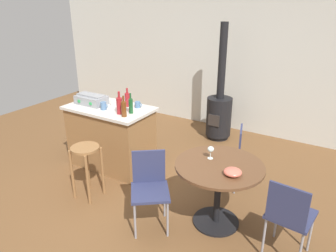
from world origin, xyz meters
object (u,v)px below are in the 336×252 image
wooden_stool (86,160)px  cup_2 (104,106)px  dining_table (219,179)px  cup_1 (138,105)px  folding_chair_far (150,185)px  serving_bowl (233,172)px  wine_glass (211,150)px  bottle_2 (124,109)px  cup_0 (114,103)px  kitchen_island (111,136)px  folding_chair_left (289,214)px  toolbox (91,99)px  bottle_3 (131,106)px  bottle_1 (127,99)px  bottle_0 (119,105)px  wood_stove (219,111)px  folding_chair_near (230,153)px

wooden_stool → cup_2: size_ratio=5.80×
dining_table → cup_1: (-1.53, 0.64, 0.39)m
folding_chair_far → cup_2: 1.52m
folding_chair_far → serving_bowl: size_ratio=4.71×
cup_2 → wine_glass: 1.76m
bottle_2 → wine_glass: (1.32, -0.18, -0.18)m
cup_0 → cup_1: size_ratio=0.95×
kitchen_island → folding_chair_left: (2.66, -0.60, 0.05)m
cup_1 → cup_2: size_ratio=0.99×
wooden_stool → bottle_2: (0.14, 0.61, 0.52)m
bottle_2 → toolbox: bearing=167.3°
folding_chair_left → bottle_3: (-2.24, 0.56, 0.51)m
folding_chair_left → bottle_1: bottle_1 is taller
wooden_stool → toolbox: size_ratio=1.54×
folding_chair_far → cup_1: (-0.90, 1.03, 0.46)m
folding_chair_left → bottle_0: size_ratio=2.81×
bottle_0 → kitchen_island: bearing=155.8°
folding_chair_far → bottle_3: bottle_3 is taller
wood_stove → bottle_2: wood_stove is taller
folding_chair_near → folding_chair_left: (0.95, -0.94, 0.02)m
folding_chair_far → serving_bowl: (0.82, 0.26, 0.28)m
bottle_0 → cup_0: bearing=143.0°
cup_0 → wood_stove: bearing=60.4°
wooden_stool → folding_chair_near: size_ratio=0.81×
dining_table → serving_bowl: (0.19, -0.13, 0.21)m
toolbox → folding_chair_near: bearing=10.4°
folding_chair_left → bottle_3: bottle_3 is taller
folding_chair_far → cup_1: 1.44m
kitchen_island → folding_chair_far: bearing=-33.6°
folding_chair_left → cup_0: cup_0 is taller
dining_table → toolbox: toolbox is taller
folding_chair_far → toolbox: (-1.57, 0.81, 0.49)m
bottle_1 → bottle_3: bearing=-43.5°
wood_stove → serving_bowl: wood_stove is taller
bottle_2 → kitchen_island: bearing=155.8°
wood_stove → bottle_3: size_ratio=7.25×
wooden_stool → dining_table: dining_table is taller
folding_chair_near → cup_0: 1.78m
bottle_2 → folding_chair_far: bearing=-37.8°
cup_0 → cup_1: cup_0 is taller
folding_chair_near → bottle_1: bearing=-173.3°
kitchen_island → bottle_0: bottle_0 is taller
wood_stove → bottle_3: (-0.54, -1.80, 0.51)m
wood_stove → toolbox: size_ratio=4.48×
folding_chair_far → bottle_2: bearing=142.2°
bottle_0 → bottle_1: size_ratio=1.16×
folding_chair_far → bottle_2: size_ratio=3.02×
cup_0 → bottle_0: bearing=-37.0°
wooden_stool → folding_chair_left: bearing=4.8°
kitchen_island → wine_glass: (1.75, -0.37, 0.39)m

